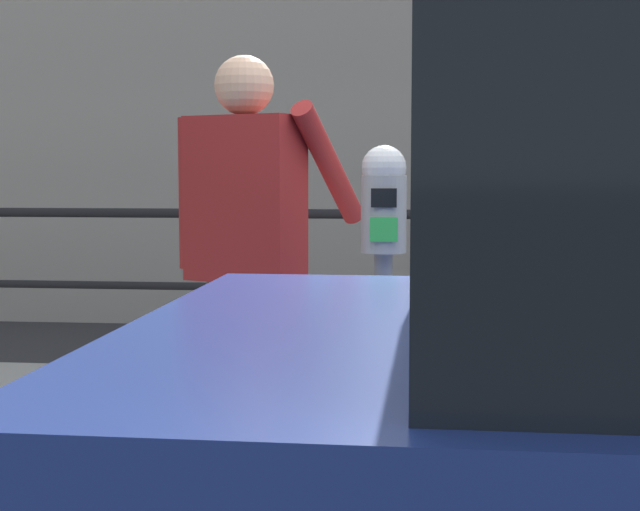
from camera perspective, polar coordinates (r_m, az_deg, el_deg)
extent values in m
cube|color=#9E9B93|center=(4.84, 9.07, -11.59)|extent=(36.00, 3.02, 0.15)
cylinder|color=slate|center=(3.66, 3.79, -7.70)|extent=(0.07, 0.07, 1.01)
cylinder|color=#939699|center=(3.58, 3.85, 2.50)|extent=(0.17, 0.17, 0.29)
sphere|color=silver|center=(3.57, 3.87, 5.30)|extent=(0.17, 0.17, 0.17)
cube|color=black|center=(3.48, 3.86, 3.48)|extent=(0.09, 0.01, 0.07)
cube|color=green|center=(3.49, 3.85, 1.57)|extent=(0.10, 0.01, 0.09)
cylinder|color=brown|center=(3.95, -5.68, -7.75)|extent=(0.15, 0.15, 0.88)
cylinder|color=brown|center=(3.84, -3.19, -8.10)|extent=(0.15, 0.15, 0.88)
cube|color=maroon|center=(3.80, -4.53, 3.42)|extent=(0.51, 0.38, 0.66)
sphere|color=tan|center=(3.81, -4.58, 10.16)|extent=(0.24, 0.24, 0.24)
cylinder|color=maroon|center=(3.95, -7.85, 3.73)|extent=(0.09, 0.09, 0.62)
cylinder|color=maroon|center=(3.83, 0.55, 5.47)|extent=(0.28, 0.50, 0.50)
cylinder|color=black|center=(5.92, 8.57, 2.45)|extent=(24.00, 0.06, 0.06)
cylinder|color=black|center=(5.96, 8.51, -2.05)|extent=(24.00, 0.05, 0.05)
cylinder|color=black|center=(6.02, -1.94, -2.43)|extent=(0.06, 0.06, 1.04)
cube|color=gray|center=(8.95, 7.76, 7.79)|extent=(32.00, 0.50, 3.75)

